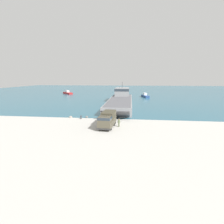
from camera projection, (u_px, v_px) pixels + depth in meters
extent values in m
plane|color=#B7B5AD|center=(113.00, 123.00, 37.80)|extent=(240.00, 240.00, 0.00)
cube|color=#285B70|center=(127.00, 91.00, 129.07)|extent=(240.00, 180.00, 0.01)
cube|color=gray|center=(120.00, 103.00, 60.28)|extent=(8.23, 36.15, 2.31)
cube|color=#56565B|center=(120.00, 99.00, 60.05)|extent=(7.59, 34.70, 0.08)
cube|color=gray|center=(122.00, 92.00, 71.93)|extent=(5.59, 10.16, 3.23)
cube|color=#28333D|center=(122.00, 89.00, 71.74)|extent=(5.75, 10.26, 0.97)
cylinder|color=#3F3F42|center=(122.00, 85.00, 71.38)|extent=(0.16, 0.16, 2.40)
cube|color=#56565B|center=(115.00, 114.00, 40.89)|extent=(6.69, 3.78, 2.16)
cube|color=#4C4738|center=(107.00, 122.00, 34.59)|extent=(2.92, 7.19, 1.23)
cube|color=#4C4738|center=(105.00, 119.00, 32.14)|extent=(2.46, 2.54, 0.98)
cube|color=#28333D|center=(105.00, 118.00, 32.09)|extent=(2.54, 2.57, 0.49)
cube|color=#413C2E|center=(109.00, 114.00, 35.50)|extent=(2.65, 4.59, 1.29)
cube|color=#2D2D2D|center=(104.00, 129.00, 31.37)|extent=(2.51, 0.41, 0.32)
cylinder|color=black|center=(111.00, 127.00, 32.38)|extent=(0.41, 1.14, 1.12)
cylinder|color=black|center=(100.00, 127.00, 32.75)|extent=(0.41, 1.14, 1.12)
cylinder|color=black|center=(114.00, 122.00, 36.06)|extent=(0.41, 1.14, 1.12)
cylinder|color=black|center=(104.00, 122.00, 36.43)|extent=(0.41, 1.14, 1.12)
cylinder|color=black|center=(115.00, 121.00, 37.12)|extent=(0.41, 1.14, 1.12)
cylinder|color=black|center=(105.00, 120.00, 37.49)|extent=(0.41, 1.14, 1.12)
cylinder|color=#566042|center=(119.00, 125.00, 34.57)|extent=(0.14, 0.14, 0.80)
cylinder|color=#566042|center=(119.00, 125.00, 34.68)|extent=(0.14, 0.14, 0.80)
cube|color=#566042|center=(119.00, 121.00, 34.49)|extent=(0.49, 0.47, 0.63)
sphere|color=tan|center=(119.00, 119.00, 34.40)|extent=(0.22, 0.22, 0.22)
cube|color=navy|center=(145.00, 96.00, 87.29)|extent=(3.77, 8.40, 1.03)
cube|color=silver|center=(145.00, 94.00, 87.67)|extent=(1.88, 2.70, 1.13)
cube|color=#B22323|center=(68.00, 93.00, 104.56)|extent=(7.77, 7.61, 1.02)
cube|color=silver|center=(67.00, 91.00, 104.84)|extent=(2.97, 2.94, 1.12)
cylinder|color=#333338|center=(81.00, 118.00, 41.18)|extent=(0.27, 0.27, 0.66)
sphere|color=#333338|center=(81.00, 116.00, 41.10)|extent=(0.31, 0.31, 0.31)
sphere|color=#66605B|center=(87.00, 117.00, 42.94)|extent=(0.72, 0.72, 0.72)
sphere|color=gray|center=(71.00, 118.00, 42.55)|extent=(0.91, 0.91, 0.91)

